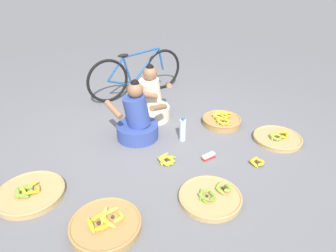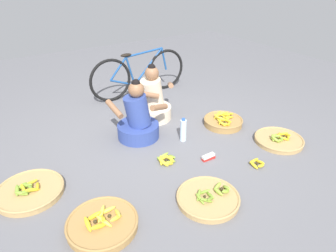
% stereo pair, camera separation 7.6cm
% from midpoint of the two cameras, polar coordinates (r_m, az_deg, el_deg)
% --- Properties ---
extents(ground_plane, '(10.00, 10.00, 0.00)m').
position_cam_midpoint_polar(ground_plane, '(3.65, -2.39, -3.58)').
color(ground_plane, slate).
extents(vendor_woman_front, '(0.67, 0.56, 0.77)m').
position_cam_midpoint_polar(vendor_woman_front, '(3.70, -6.52, 1.10)').
color(vendor_woman_front, '#334793').
rests_on(vendor_woman_front, ground).
extents(vendor_woman_behind, '(0.70, 0.52, 0.79)m').
position_cam_midpoint_polar(vendor_woman_behind, '(4.16, -3.76, 4.60)').
color(vendor_woman_behind, beige).
rests_on(vendor_woman_behind, ground).
extents(bicycle_leaning, '(1.70, 0.08, 0.73)m').
position_cam_midpoint_polar(bicycle_leaning, '(4.95, -6.47, 9.83)').
color(bicycle_leaning, black).
rests_on(bicycle_leaning, ground).
extents(banana_basket_back_center, '(0.59, 0.59, 0.12)m').
position_cam_midpoint_polar(banana_basket_back_center, '(2.87, 7.31, -13.31)').
color(banana_basket_back_center, tan).
rests_on(banana_basket_back_center, ground).
extents(banana_basket_front_left, '(0.60, 0.60, 0.15)m').
position_cam_midpoint_polar(banana_basket_front_left, '(2.66, -12.66, -17.90)').
color(banana_basket_front_left, '#A87F47').
rests_on(banana_basket_front_left, ground).
extents(banana_basket_back_left, '(0.63, 0.63, 0.13)m').
position_cam_midpoint_polar(banana_basket_back_left, '(3.18, -25.43, -11.51)').
color(banana_basket_back_left, tan).
rests_on(banana_basket_back_left, ground).
extents(banana_basket_mid_left, '(0.59, 0.59, 0.12)m').
position_cam_midpoint_polar(banana_basket_mid_left, '(3.93, 19.65, -2.20)').
color(banana_basket_mid_left, tan).
rests_on(banana_basket_mid_left, ground).
extents(banana_basket_near_bicycle, '(0.53, 0.53, 0.17)m').
position_cam_midpoint_polar(banana_basket_near_bicycle, '(4.13, 9.68, 1.02)').
color(banana_basket_near_bicycle, '#A87F47').
rests_on(banana_basket_near_bicycle, ground).
extents(loose_bananas_front_center, '(0.21, 0.22, 0.09)m').
position_cam_midpoint_polar(loose_bananas_front_center, '(3.33, -0.86, -6.49)').
color(loose_bananas_front_center, '#8CAD38').
rests_on(loose_bananas_front_center, ground).
extents(loose_bananas_near_vendor, '(0.15, 0.16, 0.07)m').
position_cam_midpoint_polar(loose_bananas_near_vendor, '(3.43, 16.03, -6.63)').
color(loose_bananas_near_vendor, gold).
rests_on(loose_bananas_near_vendor, ground).
extents(water_bottle, '(0.08, 0.08, 0.30)m').
position_cam_midpoint_polar(water_bottle, '(3.67, 2.22, -0.76)').
color(water_bottle, silver).
rests_on(water_bottle, ground).
extents(packet_carton_stack, '(0.16, 0.06, 0.06)m').
position_cam_midpoint_polar(packet_carton_stack, '(3.41, 7.12, -5.80)').
color(packet_carton_stack, red).
rests_on(packet_carton_stack, ground).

